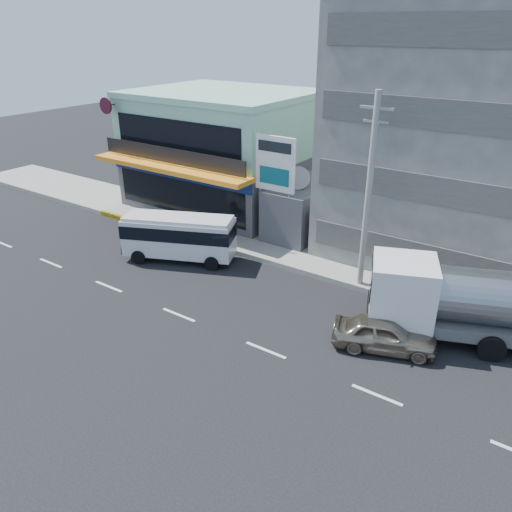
{
  "coord_description": "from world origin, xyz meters",
  "views": [
    {
      "loc": [
        14.62,
        -14.7,
        12.64
      ],
      "look_at": [
        1.94,
        3.71,
        2.2
      ],
      "focal_mm": 35.0,
      "sensor_mm": 36.0,
      "label": 1
    }
  ],
  "objects_px": {
    "utility_pole_near": "(368,194)",
    "sedan": "(385,334)",
    "motorcycle_rider": "(183,249)",
    "satellite_dish": "(297,187)",
    "concrete_building": "(497,139)",
    "minibus": "(179,234)",
    "tanker_truck": "(468,302)",
    "shop_building": "(224,153)",
    "billboard": "(275,170)"
  },
  "relations": [
    {
      "from": "utility_pole_near",
      "to": "sedan",
      "type": "bearing_deg",
      "value": -55.39
    },
    {
      "from": "motorcycle_rider",
      "to": "satellite_dish",
      "type": "bearing_deg",
      "value": 57.3
    },
    {
      "from": "satellite_dish",
      "to": "concrete_building",
      "type": "bearing_deg",
      "value": 21.8
    },
    {
      "from": "minibus",
      "to": "motorcycle_rider",
      "type": "distance_m",
      "value": 0.96
    },
    {
      "from": "sedan",
      "to": "tanker_truck",
      "type": "height_order",
      "value": "tanker_truck"
    },
    {
      "from": "shop_building",
      "to": "concrete_building",
      "type": "height_order",
      "value": "concrete_building"
    },
    {
      "from": "tanker_truck",
      "to": "sedan",
      "type": "bearing_deg",
      "value": -134.86
    },
    {
      "from": "minibus",
      "to": "shop_building",
      "type": "bearing_deg",
      "value": 112.62
    },
    {
      "from": "minibus",
      "to": "motorcycle_rider",
      "type": "bearing_deg",
      "value": 35.18
    },
    {
      "from": "tanker_truck",
      "to": "minibus",
      "type": "bearing_deg",
      "value": -176.83
    },
    {
      "from": "shop_building",
      "to": "minibus",
      "type": "relative_size",
      "value": 1.85
    },
    {
      "from": "sedan",
      "to": "tanker_truck",
      "type": "xyz_separation_m",
      "value": [
        2.58,
        2.59,
        1.15
      ]
    },
    {
      "from": "billboard",
      "to": "concrete_building",
      "type": "bearing_deg",
      "value": 28.92
    },
    {
      "from": "satellite_dish",
      "to": "motorcycle_rider",
      "type": "xyz_separation_m",
      "value": [
        -4.0,
        -6.23,
        -2.92
      ]
    },
    {
      "from": "concrete_building",
      "to": "minibus",
      "type": "relative_size",
      "value": 2.39
    },
    {
      "from": "concrete_building",
      "to": "sedan",
      "type": "height_order",
      "value": "concrete_building"
    },
    {
      "from": "billboard",
      "to": "motorcycle_rider",
      "type": "xyz_separation_m",
      "value": [
        -3.5,
        -4.43,
        -4.27
      ]
    },
    {
      "from": "satellite_dish",
      "to": "utility_pole_near",
      "type": "bearing_deg",
      "value": -30.96
    },
    {
      "from": "billboard",
      "to": "tanker_truck",
      "type": "height_order",
      "value": "billboard"
    },
    {
      "from": "billboard",
      "to": "sedan",
      "type": "height_order",
      "value": "billboard"
    },
    {
      "from": "satellite_dish",
      "to": "motorcycle_rider",
      "type": "bearing_deg",
      "value": -122.7
    },
    {
      "from": "concrete_building",
      "to": "utility_pole_near",
      "type": "distance_m",
      "value": 8.79
    },
    {
      "from": "utility_pole_near",
      "to": "shop_building",
      "type": "bearing_deg",
      "value": 154.94
    },
    {
      "from": "shop_building",
      "to": "utility_pole_near",
      "type": "height_order",
      "value": "utility_pole_near"
    },
    {
      "from": "satellite_dish",
      "to": "utility_pole_near",
      "type": "distance_m",
      "value": 7.17
    },
    {
      "from": "shop_building",
      "to": "sedan",
      "type": "bearing_deg",
      "value": -32.78
    },
    {
      "from": "utility_pole_near",
      "to": "tanker_truck",
      "type": "xyz_separation_m",
      "value": [
        5.64,
        -1.85,
        -3.26
      ]
    },
    {
      "from": "tanker_truck",
      "to": "billboard",
      "type": "bearing_deg",
      "value": 163.25
    },
    {
      "from": "sedan",
      "to": "motorcycle_rider",
      "type": "distance_m",
      "value": 13.19
    },
    {
      "from": "tanker_truck",
      "to": "satellite_dish",
      "type": "bearing_deg",
      "value": 154.9
    },
    {
      "from": "shop_building",
      "to": "satellite_dish",
      "type": "bearing_deg",
      "value": -20.21
    },
    {
      "from": "shop_building",
      "to": "satellite_dish",
      "type": "xyz_separation_m",
      "value": [
        8.0,
        -2.95,
        -0.42
      ]
    },
    {
      "from": "shop_building",
      "to": "satellite_dish",
      "type": "distance_m",
      "value": 8.54
    },
    {
      "from": "utility_pole_near",
      "to": "tanker_truck",
      "type": "bearing_deg",
      "value": -18.18
    },
    {
      "from": "concrete_building",
      "to": "motorcycle_rider",
      "type": "distance_m",
      "value": 18.46
    },
    {
      "from": "minibus",
      "to": "motorcycle_rider",
      "type": "height_order",
      "value": "minibus"
    },
    {
      "from": "minibus",
      "to": "utility_pole_near",
      "type": "bearing_deg",
      "value": 15.05
    },
    {
      "from": "billboard",
      "to": "tanker_truck",
      "type": "relative_size",
      "value": 0.74
    },
    {
      "from": "sedan",
      "to": "satellite_dish",
      "type": "bearing_deg",
      "value": 28.34
    },
    {
      "from": "shop_building",
      "to": "tanker_truck",
      "type": "height_order",
      "value": "shop_building"
    },
    {
      "from": "billboard",
      "to": "sedan",
      "type": "relative_size",
      "value": 1.58
    },
    {
      "from": "satellite_dish",
      "to": "minibus",
      "type": "height_order",
      "value": "satellite_dish"
    },
    {
      "from": "minibus",
      "to": "concrete_building",
      "type": "bearing_deg",
      "value": 36.15
    },
    {
      "from": "billboard",
      "to": "minibus",
      "type": "xyz_separation_m",
      "value": [
        -3.64,
        -4.53,
        -3.33
      ]
    },
    {
      "from": "billboard",
      "to": "shop_building",
      "type": "bearing_deg",
      "value": 147.68
    },
    {
      "from": "concrete_building",
      "to": "minibus",
      "type": "height_order",
      "value": "concrete_building"
    },
    {
      "from": "billboard",
      "to": "motorcycle_rider",
      "type": "distance_m",
      "value": 7.08
    },
    {
      "from": "shop_building",
      "to": "utility_pole_near",
      "type": "xyz_separation_m",
      "value": [
        14.0,
        -6.55,
        1.15
      ]
    },
    {
      "from": "minibus",
      "to": "tanker_truck",
      "type": "relative_size",
      "value": 0.72
    },
    {
      "from": "concrete_building",
      "to": "billboard",
      "type": "bearing_deg",
      "value": -151.08
    }
  ]
}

